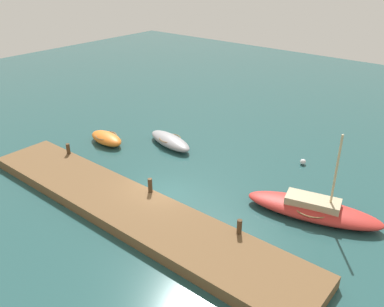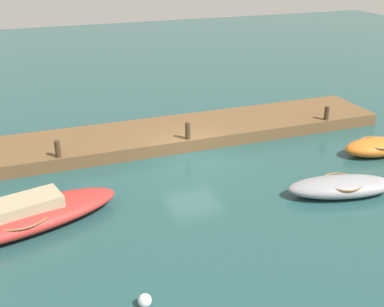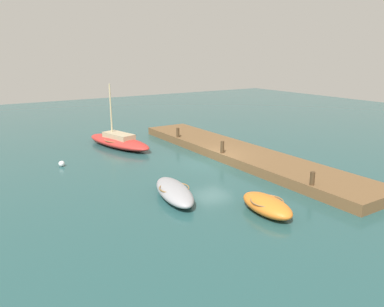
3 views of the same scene
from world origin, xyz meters
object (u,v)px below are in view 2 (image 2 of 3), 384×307
at_px(rowboat_grey, 342,186).
at_px(mooring_post_mid_east, 58,149).
at_px(marker_buoy, 145,300).
at_px(mooring_post_west, 327,113).
at_px(rowboat_orange, 377,147).
at_px(sailboat_red, 20,217).
at_px(mooring_post_mid_west, 188,131).

bearing_deg(rowboat_grey, mooring_post_mid_east, -18.56).
bearing_deg(marker_buoy, mooring_post_mid_east, -82.78).
distance_m(mooring_post_west, marker_buoy, 16.27).
xyz_separation_m(rowboat_orange, mooring_post_mid_east, (14.49, -3.64, 0.59)).
height_order(mooring_post_west, mooring_post_mid_east, mooring_post_mid_east).
relative_size(rowboat_grey, marker_buoy, 11.82).
distance_m(sailboat_red, rowboat_grey, 12.43).
height_order(mooring_post_west, mooring_post_mid_west, mooring_post_mid_west).
xyz_separation_m(sailboat_red, marker_buoy, (-3.11, 5.39, -0.29)).
relative_size(mooring_post_mid_east, marker_buoy, 1.98).
height_order(sailboat_red, mooring_post_mid_east, sailboat_red).
bearing_deg(marker_buoy, mooring_post_mid_west, -116.17).
relative_size(sailboat_red, mooring_post_west, 10.39).
bearing_deg(mooring_post_west, mooring_post_mid_east, 0.00).
relative_size(rowboat_orange, marker_buoy, 8.54).
height_order(rowboat_grey, rowboat_orange, rowboat_orange).
distance_m(sailboat_red, mooring_post_west, 16.60).
height_order(mooring_post_mid_west, marker_buoy, mooring_post_mid_west).
distance_m(mooring_post_west, mooring_post_mid_east, 14.10).
bearing_deg(rowboat_grey, sailboat_red, 4.44).
bearing_deg(mooring_post_mid_west, mooring_post_mid_east, 0.00).
bearing_deg(mooring_post_mid_east, mooring_post_mid_west, 180.00).
relative_size(sailboat_red, rowboat_grey, 1.63).
distance_m(mooring_post_west, mooring_post_mid_west, 7.95).
distance_m(rowboat_grey, mooring_post_mid_east, 12.28).
distance_m(rowboat_orange, mooring_post_mid_east, 14.95).
distance_m(sailboat_red, mooring_post_mid_east, 4.96).
relative_size(rowboat_grey, mooring_post_mid_west, 5.40).
distance_m(rowboat_grey, rowboat_orange, 4.92).
height_order(mooring_post_west, marker_buoy, mooring_post_west).
relative_size(rowboat_orange, mooring_post_mid_west, 3.90).
bearing_deg(mooring_post_mid_east, rowboat_orange, 165.88).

